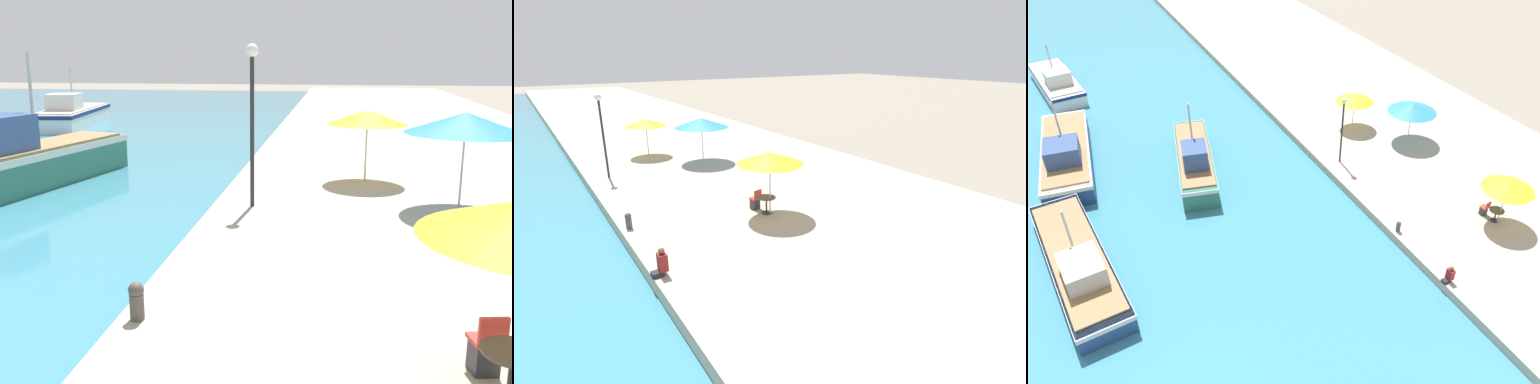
% 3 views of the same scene
% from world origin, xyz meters
% --- Properties ---
extents(quay_promenade, '(16.00, 90.00, 0.54)m').
position_xyz_m(quay_promenade, '(8.00, 37.00, 0.27)').
color(quay_promenade, '#B2A893').
rests_on(quay_promenade, ground_plane).
extents(fishing_boat_near, '(3.78, 10.89, 3.85)m').
position_xyz_m(fishing_boat_near, '(-15.63, 17.55, 0.80)').
color(fishing_boat_near, navy).
rests_on(fishing_boat_near, water_basin).
extents(fishing_boat_mid, '(4.04, 9.05, 4.85)m').
position_xyz_m(fishing_boat_mid, '(-7.56, 23.89, 0.99)').
color(fishing_boat_mid, '#33705B').
rests_on(fishing_boat_mid, water_basin).
extents(fishing_boat_far, '(3.97, 10.80, 4.54)m').
position_xyz_m(fishing_boat_far, '(-14.95, 28.41, 0.93)').
color(fishing_boat_far, navy).
rests_on(fishing_boat_far, water_basin).
extents(fishing_boat_distant, '(3.94, 9.42, 4.04)m').
position_xyz_m(fishing_boat_distant, '(-14.32, 41.20, 0.84)').
color(fishing_boat_distant, white).
rests_on(fishing_boat_distant, water_basin).
extents(cafe_umbrella_pink, '(2.77, 2.77, 2.72)m').
position_xyz_m(cafe_umbrella_pink, '(5.84, 11.01, 3.02)').
color(cafe_umbrella_pink, '#B7B7B7').
rests_on(cafe_umbrella_pink, quay_promenade).
extents(cafe_umbrella_white, '(3.31, 3.31, 2.74)m').
position_xyz_m(cafe_umbrella_white, '(7.00, 20.65, 2.99)').
color(cafe_umbrella_white, '#B7B7B7').
rests_on(cafe_umbrella_white, quay_promenade).
extents(cafe_umbrella_striped, '(2.69, 2.69, 2.45)m').
position_xyz_m(cafe_umbrella_striped, '(4.53, 24.02, 2.75)').
color(cafe_umbrella_striped, '#B7B7B7').
rests_on(cafe_umbrella_striped, quay_promenade).
extents(cafe_table, '(0.80, 0.80, 0.74)m').
position_xyz_m(cafe_table, '(5.76, 11.17, 1.07)').
color(cafe_table, '#333338').
rests_on(cafe_table, quay_promenade).
extents(cafe_chair_left, '(0.47, 0.50, 0.91)m').
position_xyz_m(cafe_chair_left, '(5.62, 11.88, 0.87)').
color(cafe_chair_left, '#2D2D33').
rests_on(cafe_chair_left, quay_promenade).
extents(person_at_quay, '(0.51, 0.36, 0.93)m').
position_xyz_m(person_at_quay, '(0.31, 8.67, 0.95)').
color(person_at_quay, '#232328').
rests_on(person_at_quay, quay_promenade).
extents(mooring_bollard, '(0.26, 0.26, 0.65)m').
position_xyz_m(mooring_bollard, '(0.36, 12.78, 0.89)').
color(mooring_bollard, '#4C4742').
rests_on(mooring_bollard, quay_promenade).
extents(lamppost, '(0.36, 0.36, 4.56)m').
position_xyz_m(lamppost, '(1.17, 20.24, 3.63)').
color(lamppost, '#232328').
rests_on(lamppost, quay_promenade).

